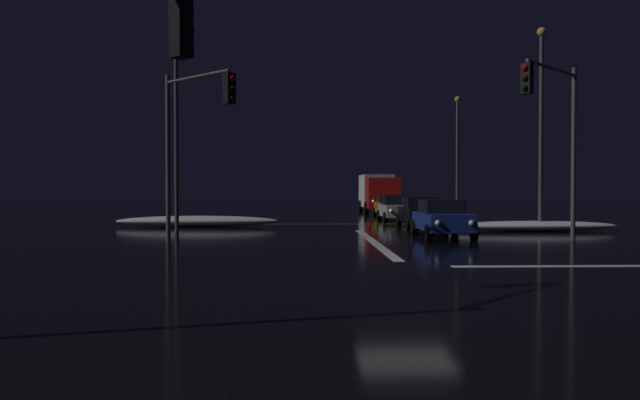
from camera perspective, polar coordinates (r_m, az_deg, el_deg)
ground at (r=16.83m, az=7.77°, el=-6.16°), size 120.00×120.00×0.10m
stop_line_north at (r=24.17m, az=4.86°, el=-3.79°), size 0.35×12.69×0.01m
centre_line_ns at (r=35.69m, az=2.75°, el=-2.17°), size 22.00×0.15×0.01m
snow_bank_left_curb at (r=33.96m, az=-11.01°, el=-1.89°), size 8.56×1.50×0.57m
snow_bank_right_curb at (r=31.70m, az=18.64°, el=-2.23°), size 8.14×1.50×0.48m
sedan_blue at (r=26.79m, az=10.96°, el=-1.61°), size 2.02×4.33×1.57m
sedan_black at (r=33.02m, az=9.08°, el=-1.07°), size 2.02×4.33×1.57m
sedan_silver at (r=38.51m, az=6.94°, el=-0.74°), size 2.02×4.33×1.57m
sedan_orange at (r=43.98m, az=6.34°, el=-0.50°), size 2.02×4.33×1.57m
box_truck at (r=50.85m, az=5.25°, el=0.75°), size 2.68×8.28×3.08m
traffic_signal_nw at (r=23.65m, az=-11.45°, el=6.69°), size 2.96×2.96×6.38m
traffic_signal_ne at (r=25.09m, az=20.50°, el=6.89°), size 3.22×3.22×6.73m
traffic_signal_sw at (r=10.80m, az=-22.83°, el=11.63°), size 3.25×3.25×5.89m
streetlamp_left_near at (r=30.32m, az=-12.84°, el=8.32°), size 0.44×0.44×10.33m
streetlamp_right_near at (r=31.79m, az=19.32°, el=7.27°), size 0.44×0.44×9.60m
streetlamp_right_far at (r=46.99m, az=12.29°, el=4.72°), size 0.44×0.44×8.65m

